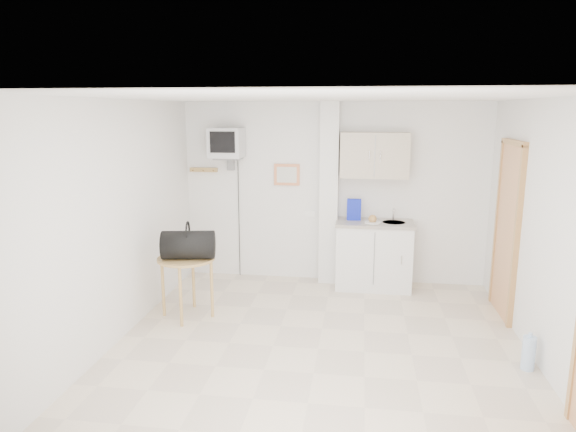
# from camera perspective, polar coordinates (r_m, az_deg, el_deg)

# --- Properties ---
(ground) EXTENTS (4.50, 4.50, 0.00)m
(ground) POSITION_cam_1_polar(r_m,az_deg,el_deg) (5.41, 3.37, -14.52)
(ground) COLOR beige
(ground) RESTS_ON ground
(room_envelope) EXTENTS (4.24, 4.54, 2.55)m
(room_envelope) POSITION_cam_1_polar(r_m,az_deg,el_deg) (5.00, 6.41, 1.84)
(room_envelope) COLOR white
(room_envelope) RESTS_ON ground
(kitchenette) EXTENTS (1.03, 0.58, 2.10)m
(kitchenette) POSITION_cam_1_polar(r_m,az_deg,el_deg) (7.02, 9.52, -1.49)
(kitchenette) COLOR silver
(kitchenette) RESTS_ON ground
(crt_television) EXTENTS (0.44, 0.45, 2.15)m
(crt_television) POSITION_cam_1_polar(r_m,az_deg,el_deg) (7.12, -6.83, 7.98)
(crt_television) COLOR slate
(crt_television) RESTS_ON ground
(round_table) EXTENTS (0.66, 0.66, 0.72)m
(round_table) POSITION_cam_1_polar(r_m,az_deg,el_deg) (6.07, -11.23, -5.37)
(round_table) COLOR #A6804A
(round_table) RESTS_ON ground
(duffel_bag) EXTENTS (0.64, 0.43, 0.44)m
(duffel_bag) POSITION_cam_1_polar(r_m,az_deg,el_deg) (5.95, -11.02, -3.14)
(duffel_bag) COLOR black
(duffel_bag) RESTS_ON round_table
(water_bottle) EXTENTS (0.12, 0.12, 0.36)m
(water_bottle) POSITION_cam_1_polar(r_m,az_deg,el_deg) (5.44, 25.17, -13.61)
(water_bottle) COLOR #A8C4E7
(water_bottle) RESTS_ON ground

